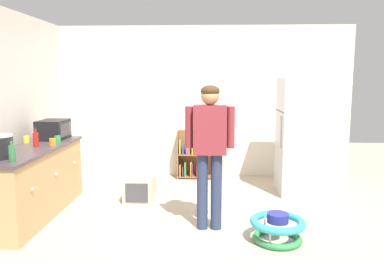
{
  "coord_description": "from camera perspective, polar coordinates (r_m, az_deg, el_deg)",
  "views": [
    {
      "loc": [
        0.06,
        -4.49,
        1.78
      ],
      "look_at": [
        -0.14,
        0.32,
        1.09
      ],
      "focal_mm": 35.3,
      "sensor_mm": 36.0,
      "label": 1
    }
  ],
  "objects": [
    {
      "name": "banana_bunch",
      "position": [
        5.13,
        -25.61,
        -2.23
      ],
      "size": [
        0.15,
        0.16,
        0.04
      ],
      "color": "yellow",
      "rests_on": "kitchen_counter"
    },
    {
      "name": "ground_plane",
      "position": [
        4.84,
        1.58,
        -13.47
      ],
      "size": [
        12.0,
        12.0,
        0.0
      ],
      "primitive_type": "plane",
      "color": "tan",
      "rests_on": "ground"
    },
    {
      "name": "pet_carrier",
      "position": [
        5.68,
        -7.84,
        -8.3
      ],
      "size": [
        0.42,
        0.55,
        0.36
      ],
      "color": "beige",
      "rests_on": "ground"
    },
    {
      "name": "left_side_wall",
      "position": [
        5.96,
        -24.45,
        3.27
      ],
      "size": [
        0.06,
        2.99,
        2.7
      ],
      "primitive_type": "cube",
      "color": "silver",
      "rests_on": "ground"
    },
    {
      "name": "standing_person",
      "position": [
        4.37,
        2.7,
        -1.73
      ],
      "size": [
        0.57,
        0.22,
        1.7
      ],
      "color": "navy",
      "rests_on": "ground"
    },
    {
      "name": "back_wall",
      "position": [
        6.84,
        1.93,
        4.53
      ],
      "size": [
        5.2,
        0.06,
        2.7
      ],
      "primitive_type": "cube",
      "color": "silver",
      "rests_on": "ground"
    },
    {
      "name": "green_cup",
      "position": [
        5.51,
        -19.65,
        -1.03
      ],
      "size": [
        0.08,
        0.08,
        0.09
      ],
      "primitive_type": "cylinder",
      "color": "green",
      "rests_on": "kitchen_counter"
    },
    {
      "name": "ketchup_bottle",
      "position": [
        5.27,
        -22.54,
        -1.02
      ],
      "size": [
        0.07,
        0.07,
        0.25
      ],
      "color": "red",
      "rests_on": "kitchen_counter"
    },
    {
      "name": "orange_cup",
      "position": [
        5.3,
        -20.33,
        -1.41
      ],
      "size": [
        0.08,
        0.08,
        0.09
      ],
      "primitive_type": "cylinder",
      "color": "orange",
      "rests_on": "kitchen_counter"
    },
    {
      "name": "refrigerator",
      "position": [
        6.05,
        16.28,
        -0.65
      ],
      "size": [
        0.73,
        0.68,
        1.78
      ],
      "color": "#B7BABF",
      "rests_on": "ground"
    },
    {
      "name": "yellow_cup",
      "position": [
        5.65,
        -23.71,
        -1.03
      ],
      "size": [
        0.08,
        0.08,
        0.09
      ],
      "primitive_type": "cylinder",
      "color": "yellow",
      "rests_on": "kitchen_counter"
    },
    {
      "name": "green_glass_bottle",
      "position": [
        4.42,
        -25.56,
        -2.86
      ],
      "size": [
        0.07,
        0.07,
        0.25
      ],
      "color": "#33753D",
      "rests_on": "kitchen_counter"
    },
    {
      "name": "bookshelf",
      "position": [
        6.79,
        0.76,
        -3.87
      ],
      "size": [
        0.8,
        0.28,
        0.85
      ],
      "color": "brown",
      "rests_on": "ground"
    },
    {
      "name": "kitchen_counter",
      "position": [
        5.33,
        -22.95,
        -6.96
      ],
      "size": [
        0.65,
        2.04,
        0.9
      ],
      "color": "tan",
      "rests_on": "ground"
    },
    {
      "name": "baby_walker",
      "position": [
        4.36,
        12.79,
        -13.89
      ],
      "size": [
        0.6,
        0.6,
        0.32
      ],
      "color": "#2F8A48",
      "rests_on": "ground"
    },
    {
      "name": "microwave",
      "position": [
        5.84,
        -20.2,
        0.35
      ],
      "size": [
        0.37,
        0.48,
        0.28
      ],
      "color": "black",
      "rests_on": "kitchen_counter"
    }
  ]
}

